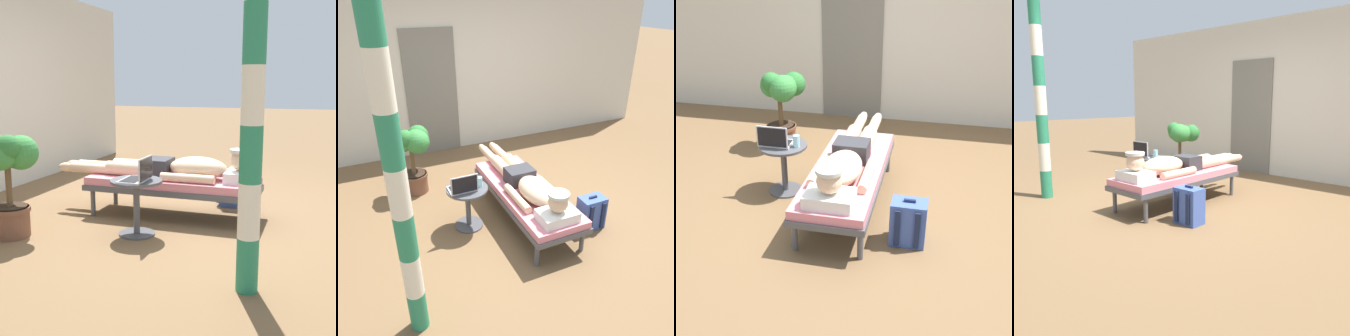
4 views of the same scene
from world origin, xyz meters
The scene contains 9 objects.
ground_plane centered at (0.00, 0.00, 0.00)m, with size 40.00×40.00×0.00m, color brown.
lounge_chair centered at (-0.16, 0.06, 0.35)m, with size 0.66×1.81×0.42m.
person_reclining centered at (-0.16, 0.03, 0.52)m, with size 0.53×2.17×0.33m.
side_table centered at (-0.85, 0.20, 0.36)m, with size 0.48×0.48×0.52m.
laptop centered at (-0.91, 0.15, 0.58)m, with size 0.31×0.24×0.23m.
drink_glass centered at (-0.70, 0.18, 0.58)m, with size 0.06×0.06×0.12m, color #99D8E5.
backpack centered at (0.47, -0.42, 0.20)m, with size 0.30×0.26×0.42m.
potted_plant centered at (-1.24, 1.28, 0.63)m, with size 0.51×0.54×0.95m.
porch_post centered at (-1.69, -0.96, 1.32)m, with size 0.15×0.15×2.65m.
Camera 1 is at (-4.63, -1.40, 1.41)m, focal length 48.99 mm.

